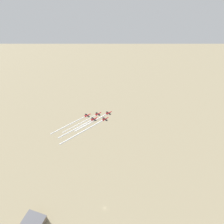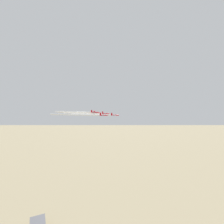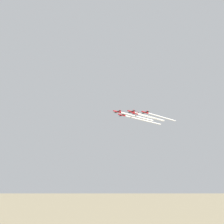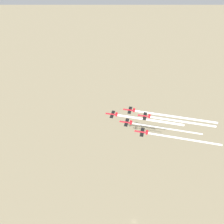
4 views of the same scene
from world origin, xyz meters
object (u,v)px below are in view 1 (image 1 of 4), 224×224
Objects in this scene: hangar at (35,221)px; jet_2 at (105,119)px; jet_0 at (109,113)px; jet_1 at (98,114)px; jet_4 at (94,119)px; jet_3 at (87,115)px.

hangar is 4.14× the size of jet_2.
hangar is 202.19m from jet_2.
jet_0 is 11.89m from jet_1.
jet_4 is (82.77, 59.18, 169.30)m from hangar.
jet_4 is at bearing -59.53° from jet_1.
jet_0 is 1.00× the size of jet_3.
jet_1 is at bearing 59.53° from jet_3.
hangar is 197.53m from jet_4.
jet_1 is 12.05m from jet_4.
jet_1 is 1.00× the size of jet_2.
jet_0 is at bearing 59.53° from jet_3.
jet_3 is (-20.76, 0.58, -0.13)m from jet_2.
jet_2 is 1.00× the size of jet_3.
jet_4 reaches higher than jet_3.
jet_3 is (-10.45, -5.65, -0.15)m from jet_1.
jet_1 is (82.91, 71.06, 167.32)m from hangar.
hangar is 193.58m from jet_3.
jet_1 reaches higher than jet_2.
jet_4 reaches higher than jet_0.
jet_2 is at bearing 34.82° from hangar.
jet_4 is at bearing -120.47° from jet_2.
jet_1 is at bearing -180.00° from jet_2.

